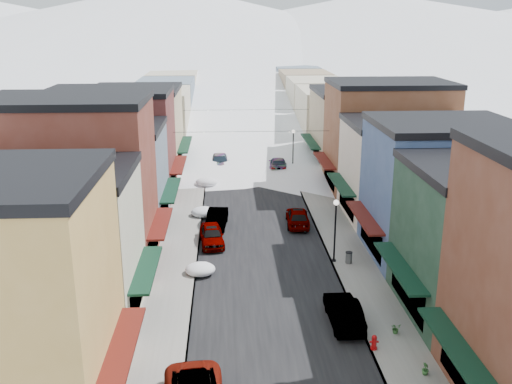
{
  "coord_description": "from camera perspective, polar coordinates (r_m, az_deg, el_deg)",
  "views": [
    {
      "loc": [
        -2.74,
        -19.02,
        17.5
      ],
      "look_at": [
        0.0,
        31.65,
        2.09
      ],
      "focal_mm": 40.0,
      "sensor_mm": 36.0,
      "label": 1
    }
  ],
  "objects": [
    {
      "name": "streetlamp_near",
      "position": [
        42.23,
        7.94,
        -3.09
      ],
      "size": [
        0.4,
        0.4,
        4.81
      ],
      "color": "black",
      "rests_on": "sidewalk_right"
    },
    {
      "name": "fire_hydrant",
      "position": [
        32.89,
        11.72,
        -14.54
      ],
      "size": [
        0.5,
        0.38,
        0.85
      ],
      "color": "#AA090B",
      "rests_on": "sidewalk_right"
    },
    {
      "name": "overhead_cables",
      "position": [
        67.53,
        -0.73,
        7.26
      ],
      "size": [
        16.4,
        15.04,
        0.04
      ],
      "color": "black",
      "rests_on": "ground"
    },
    {
      "name": "bldg_r_cream",
      "position": [
        53.31,
        14.97,
        2.21
      ],
      "size": [
        12.3,
        9.2,
        9.0
      ],
      "color": "beige",
      "rests_on": "ground"
    },
    {
      "name": "bldg_l_brick_near",
      "position": [
        42.52,
        -17.9,
        0.73
      ],
      "size": [
        12.3,
        8.2,
        12.5
      ],
      "color": "maroon",
      "rests_on": "ground"
    },
    {
      "name": "bldg_r_green",
      "position": [
        37.13,
        22.62,
        -4.54
      ],
      "size": [
        11.3,
        9.2,
        9.5
      ],
      "color": "#1B3928",
      "rests_on": "ground"
    },
    {
      "name": "snow_pile_near",
      "position": [
        41.19,
        -5.56,
        -7.66
      ],
      "size": [
        2.15,
        2.52,
        0.91
      ],
      "color": "white",
      "rests_on": "ground"
    },
    {
      "name": "bldg_r_blue",
      "position": [
        44.78,
        17.88,
        0.19
      ],
      "size": [
        11.3,
        9.2,
        10.5
      ],
      "color": "#395181",
      "rests_on": "ground"
    },
    {
      "name": "car_silver_wagon",
      "position": [
        69.57,
        -3.64,
        3.02
      ],
      "size": [
        2.52,
        5.96,
        1.72
      ],
      "primitive_type": "imported",
      "rotation": [
        0.0,
        0.0,
        0.02
      ],
      "color": "#919299",
      "rests_on": "ground"
    },
    {
      "name": "car_lane_silver",
      "position": [
        72.44,
        -2.2,
        3.47
      ],
      "size": [
        2.14,
        4.26,
        1.39
      ],
      "primitive_type": "imported",
      "rotation": [
        0.0,
        0.0,
        0.12
      ],
      "color": "#9FA1A7",
      "rests_on": "ground"
    },
    {
      "name": "car_lane_white",
      "position": [
        94.34,
        -0.38,
        6.7
      ],
      "size": [
        3.35,
        6.05,
        1.6
      ],
      "primitive_type": "imported",
      "rotation": [
        0.0,
        0.0,
        3.02
      ],
      "color": "white",
      "rests_on": "ground"
    },
    {
      "name": "bldg_r_tan",
      "position": [
        71.01,
        9.98,
        6.3
      ],
      "size": [
        11.3,
        11.2,
        9.5
      ],
      "color": "#9A8565",
      "rests_on": "ground"
    },
    {
      "name": "road",
      "position": [
        80.98,
        -1.09,
        4.42
      ],
      "size": [
        10.0,
        160.0,
        0.01
      ],
      "primitive_type": "cube",
      "color": "black",
      "rests_on": "ground"
    },
    {
      "name": "streetlamp_far",
      "position": [
        67.58,
        3.73,
        4.72
      ],
      "size": [
        0.41,
        0.41,
        4.97
      ],
      "color": "black",
      "rests_on": "sidewalk_right"
    },
    {
      "name": "sidewalk_right",
      "position": [
        81.46,
        3.57,
        4.51
      ],
      "size": [
        3.2,
        160.0,
        0.15
      ],
      "primitive_type": "cube",
      "color": "gray",
      "rests_on": "ground"
    },
    {
      "name": "bldg_l_cream",
      "position": [
        35.57,
        -20.04,
        -5.17
      ],
      "size": [
        11.3,
        8.2,
        9.5
      ],
      "color": "beige",
      "rests_on": "ground"
    },
    {
      "name": "curb_left",
      "position": [
        80.95,
        -4.67,
        4.41
      ],
      "size": [
        0.1,
        160.0,
        0.15
      ],
      "primitive_type": "cube",
      "color": "slate",
      "rests_on": "ground"
    },
    {
      "name": "snow_pile_far",
      "position": [
        62.4,
        -4.95,
        1.0
      ],
      "size": [
        2.38,
        2.67,
        1.01
      ],
      "color": "white",
      "rests_on": "ground"
    },
    {
      "name": "sidewalk_left",
      "position": [
        81.01,
        -5.77,
        4.39
      ],
      "size": [
        3.2,
        160.0,
        0.15
      ],
      "primitive_type": "cube",
      "color": "gray",
      "rests_on": "ground"
    },
    {
      "name": "car_dark_hatch",
      "position": [
        50.04,
        -3.94,
        -2.68
      ],
      "size": [
        2.05,
        4.78,
        1.53
      ],
      "primitive_type": "imported",
      "rotation": [
        0.0,
        0.0,
        -0.09
      ],
      "color": "black",
      "rests_on": "ground"
    },
    {
      "name": "curb_right",
      "position": [
        81.29,
        2.48,
        4.5
      ],
      "size": [
        0.1,
        160.0,
        0.15
      ],
      "primitive_type": "cube",
      "color": "slate",
      "rests_on": "ground"
    },
    {
      "name": "trash_can",
      "position": [
        43.02,
        9.26,
        -6.48
      ],
      "size": [
        0.52,
        0.52,
        0.87
      ],
      "color": "#55585A",
      "rests_on": "sidewalk_right"
    },
    {
      "name": "bldg_l_tan",
      "position": [
        68.97,
        -11.83,
        6.1
      ],
      "size": [
        11.3,
        11.2,
        10.0
      ],
      "color": "tan",
      "rests_on": "ground"
    },
    {
      "name": "bldg_l_grayblue",
      "position": [
        50.83,
        -14.86,
        1.51
      ],
      "size": [
        11.3,
        9.2,
        9.0
      ],
      "color": "slate",
      "rests_on": "ground"
    },
    {
      "name": "planter_near",
      "position": [
        34.66,
        13.79,
        -13.11
      ],
      "size": [
        0.68,
        0.64,
        0.6
      ],
      "primitive_type": "imported",
      "rotation": [
        0.0,
        0.0,
        0.41
      ],
      "color": "#34672E",
      "rests_on": "sidewalk_right"
    },
    {
      "name": "car_silver_sedan",
      "position": [
        46.3,
        -4.45,
        -4.33
      ],
      "size": [
        2.27,
        4.71,
        1.55
      ],
      "primitive_type": "imported",
      "rotation": [
        0.0,
        0.0,
        0.1
      ],
      "color": "#97999F",
      "rests_on": "ground"
    },
    {
      "name": "bldg_l_brick_far",
      "position": [
        59.38,
        -14.2,
        4.73
      ],
      "size": [
        13.3,
        9.2,
        11.0
      ],
      "color": "#5D211E",
      "rests_on": "ground"
    },
    {
      "name": "car_green_sedan",
      "position": [
        35.12,
        8.77,
        -11.72
      ],
      "size": [
        1.74,
        4.85,
        1.59
      ],
      "primitive_type": "imported",
      "rotation": [
        0.0,
        0.0,
        3.15
      ],
      "color": "black",
      "rests_on": "ground"
    },
    {
      "name": "car_gray_suv",
      "position": [
        50.44,
        4.19,
        -2.45
      ],
      "size": [
        2.21,
        4.95,
        1.65
      ],
      "primitive_type": "imported",
      "rotation": [
        0.0,
        0.0,
        3.09
      ],
      "color": "gray",
      "rests_on": "ground"
    },
    {
      "name": "distant_blocks",
      "position": [
        102.95,
        -1.56,
        9.35
      ],
      "size": [
        34.0,
        55.0,
        8.0
      ],
      "color": "gray",
      "rests_on": "ground"
    },
    {
      "name": "planter_far",
      "position": [
        31.54,
        16.57,
        -16.59
      ],
      "size": [
        0.49,
        0.49,
        0.62
      ],
      "primitive_type": "imported",
      "rotation": [
        0.0,
        0.0,
        0.94
      ],
      "color": "#33652E",
      "rests_on": "sidewalk_right"
    },
    {
      "name": "snow_pile_mid",
      "position": [
        52.81,
        -5.26,
        -2.0
      ],
      "size": [
        2.28,
        2.6,
        0.97
      ],
      "color": "white",
      "rests_on": "ground"
    },
    {
      "name": "bldg_r_brick_far",
      "position": [
        61.57,
        12.99,
        5.47
      ],
      "size": [
        13.3,
        9.2,
        11.5
      ],
      "color": "brown",
      "rests_on": "ground"
    },
    {
      "name": "car_black_sedan",
      "position": [
        68.81,
        2.2,
        2.82
      ],
      "size": [
        2.45,
        5.45,
        1.55
      ],
      "primitive_type": "imported",
      "rotation": [
        0.0,
        0.0,
        3.09
      ],
      "color": "black",
      "rests_on": "ground"
    },
    {
      "name": "mountain_ridge",
      "position": [
        296.69,
        -6.59,
        16.18
      ],
      "size": [
        670.0,
        340.0,
        34.0
      ],
      "color": "silver",
      "rests_on": "ground"
    }
  ]
}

